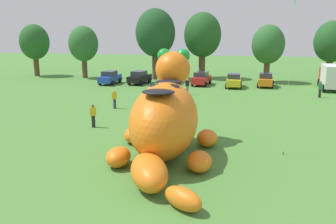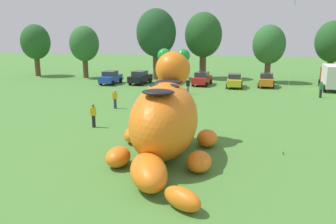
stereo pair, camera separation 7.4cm
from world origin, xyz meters
TOP-DOWN VIEW (x-y plane):
  - ground_plane at (0.00, 0.00)m, footprint 160.00×160.00m
  - giant_inflatable_creature at (-0.54, -0.38)m, footprint 5.97×11.18m
  - car_blue at (-12.98, 24.77)m, footprint 2.16×4.21m
  - car_black at (-9.19, 25.55)m, footprint 2.52×4.35m
  - car_white at (-5.29, 26.22)m, footprint 2.52×4.35m
  - car_red at (-1.10, 26.05)m, footprint 2.39×4.31m
  - car_yellow at (3.01, 25.02)m, footprint 1.99×4.13m
  - car_orange at (6.91, 26.31)m, footprint 2.24×4.25m
  - box_truck at (14.37, 25.54)m, footprint 2.81×6.55m
  - tree_far_left at (-26.97, 30.65)m, footprint 4.39×4.39m
  - tree_left at (-18.74, 29.92)m, footprint 4.25×4.25m
  - tree_mid_left at (-8.12, 30.49)m, footprint 5.56×5.56m
  - tree_centre_left at (-1.72, 32.90)m, footprint 5.32×5.32m
  - tree_centre at (7.27, 30.34)m, footprint 4.30×4.30m
  - tree_centre_right at (15.69, 32.67)m, footprint 4.60×4.60m
  - spectator_near_inflatable at (-6.83, 4.42)m, footprint 0.38×0.26m
  - spectator_mid_field at (-7.42, 10.76)m, footprint 0.38×0.26m
  - spectator_by_cars at (-1.33, 13.35)m, footprint 0.38×0.26m
  - spectator_wandering at (11.95, 19.86)m, footprint 0.38×0.26m
  - spectator_far_side at (-1.99, 19.35)m, footprint 0.38×0.26m

SIDE VIEW (x-z plane):
  - ground_plane at x=0.00m, z-range 0.00..0.00m
  - spectator_near_inflatable at x=-6.83m, z-range 0.00..1.71m
  - spectator_mid_field at x=-7.42m, z-range 0.00..1.71m
  - spectator_by_cars at x=-1.33m, z-range 0.00..1.71m
  - spectator_wandering at x=11.95m, z-range 0.00..1.71m
  - spectator_far_side at x=-1.99m, z-range 0.00..1.71m
  - car_blue at x=-12.98m, z-range 0.00..1.72m
  - car_black at x=-9.19m, z-range 0.00..1.72m
  - car_white at x=-5.29m, z-range 0.00..1.72m
  - car_red at x=-1.10m, z-range 0.00..1.72m
  - car_yellow at x=3.01m, z-range 0.00..1.72m
  - car_orange at x=6.91m, z-range 0.00..1.72m
  - box_truck at x=14.37m, z-range 0.13..3.08m
  - giant_inflatable_creature at x=-0.54m, z-range -0.78..5.03m
  - tree_left at x=-18.74m, z-range 1.16..8.71m
  - tree_centre at x=7.27m, z-range 1.18..8.82m
  - tree_far_left at x=-26.97m, z-range 1.20..8.99m
  - tree_centre_right at x=15.69m, z-range 1.26..9.42m
  - tree_centre_left at x=-1.72m, z-range 1.45..10.89m
  - tree_mid_left at x=-8.12m, z-range 1.52..11.39m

